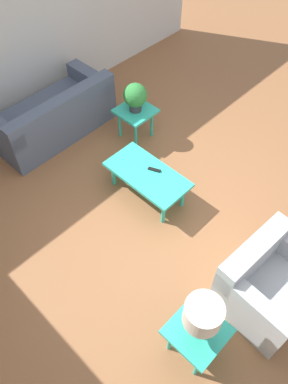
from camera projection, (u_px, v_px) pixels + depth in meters
ground_plane at (174, 219)px, 4.64m from camera, size 14.00×14.00×0.00m
wall_right at (7, 28)px, 4.94m from camera, size 0.12×7.20×2.70m
sofa at (54, 117)px, 5.43m from camera, size 0.88×1.78×0.75m
armchair at (268, 284)px, 3.76m from camera, size 0.85×0.98×0.77m
coffee_table at (147, 176)px, 4.62m from camera, size 1.06×0.54×0.40m
side_table_plant at (136, 114)px, 5.29m from camera, size 0.49×0.49×0.48m
side_table_lamp at (197, 333)px, 3.36m from camera, size 0.49×0.49×0.48m
potted_plant at (135, 96)px, 5.05m from camera, size 0.33×0.33×0.41m
table_lamp at (203, 316)px, 3.03m from camera, size 0.33×0.33×0.51m
remote_control at (154, 170)px, 4.60m from camera, size 0.16×0.10×0.02m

